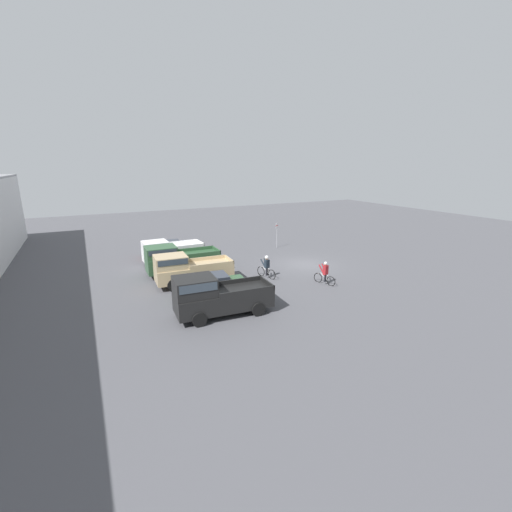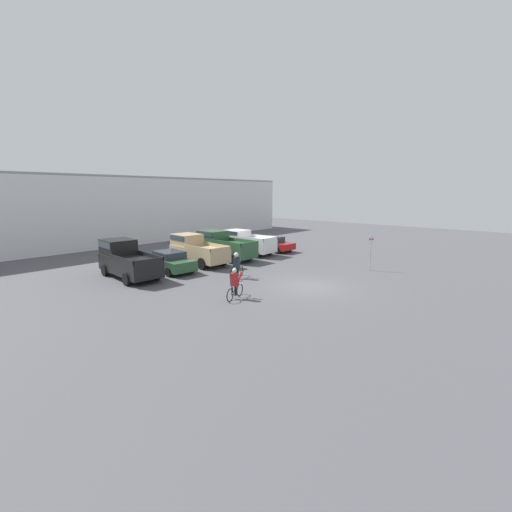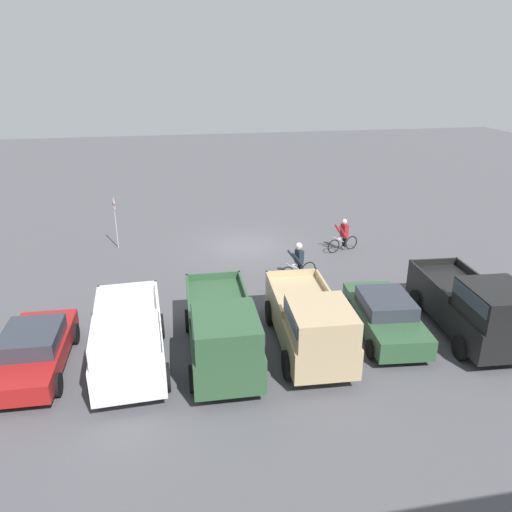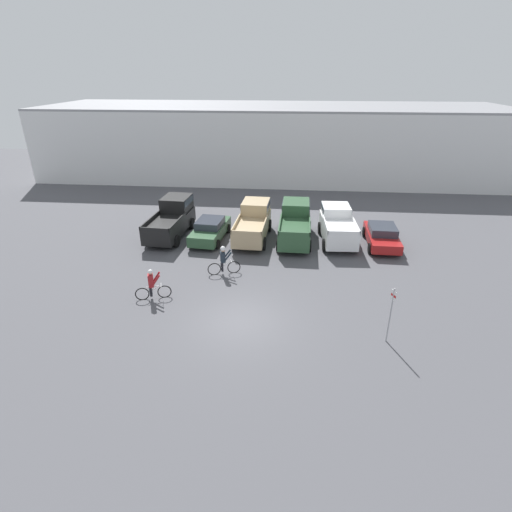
{
  "view_description": "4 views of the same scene",
  "coord_description": "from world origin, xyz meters",
  "px_view_note": "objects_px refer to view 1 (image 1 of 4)",
  "views": [
    {
      "loc": [
        -22.53,
        15.99,
        8.1
      ],
      "look_at": [
        0.29,
        4.43,
        1.2
      ],
      "focal_mm": 24.0,
      "sensor_mm": 36.0,
      "label": 1
    },
    {
      "loc": [
        -16.5,
        -10.67,
        5.46
      ],
      "look_at": [
        0.29,
        4.43,
        1.2
      ],
      "focal_mm": 24.0,
      "sensor_mm": 36.0,
      "label": 2
    },
    {
      "loc": [
        3.8,
        23.19,
        8.79
      ],
      "look_at": [
        0.29,
        4.43,
        1.2
      ],
      "focal_mm": 35.0,
      "sensor_mm": 36.0,
      "label": 3
    },
    {
      "loc": [
        2.09,
        -15.05,
        10.37
      ],
      "look_at": [
        0.29,
        4.43,
        1.2
      ],
      "focal_mm": 28.0,
      "sensor_mm": 36.0,
      "label": 4
    }
  ],
  "objects_px": {
    "pickup_truck_1": "(188,269)",
    "sedan_1": "(169,248)",
    "sedan_0": "(212,286)",
    "pickup_truck_2": "(178,259)",
    "cyclist_0": "(267,266)",
    "pickup_truck_3": "(170,252)",
    "fire_lane_sign": "(277,232)",
    "pickup_truck_0": "(215,295)",
    "cyclist_1": "(325,273)"
  },
  "relations": [
    {
      "from": "pickup_truck_0",
      "to": "cyclist_1",
      "type": "xyz_separation_m",
      "value": [
        1.42,
        -8.59,
        -0.38
      ]
    },
    {
      "from": "pickup_truck_1",
      "to": "cyclist_0",
      "type": "height_order",
      "value": "pickup_truck_1"
    },
    {
      "from": "pickup_truck_0",
      "to": "pickup_truck_2",
      "type": "height_order",
      "value": "pickup_truck_0"
    },
    {
      "from": "pickup_truck_1",
      "to": "cyclist_1",
      "type": "bearing_deg",
      "value": -116.1
    },
    {
      "from": "pickup_truck_1",
      "to": "cyclist_0",
      "type": "relative_size",
      "value": 3.01
    },
    {
      "from": "sedan_1",
      "to": "fire_lane_sign",
      "type": "distance_m",
      "value": 10.5
    },
    {
      "from": "cyclist_0",
      "to": "pickup_truck_2",
      "type": "bearing_deg",
      "value": 54.94
    },
    {
      "from": "pickup_truck_1",
      "to": "sedan_1",
      "type": "bearing_deg",
      "value": -4.44
    },
    {
      "from": "sedan_1",
      "to": "sedan_0",
      "type": "bearing_deg",
      "value": -179.67
    },
    {
      "from": "pickup_truck_0",
      "to": "cyclist_0",
      "type": "bearing_deg",
      "value": -51.55
    },
    {
      "from": "pickup_truck_2",
      "to": "sedan_1",
      "type": "xyz_separation_m",
      "value": [
        5.59,
        -0.64,
        -0.46
      ]
    },
    {
      "from": "pickup_truck_3",
      "to": "sedan_0",
      "type": "bearing_deg",
      "value": -175.59
    },
    {
      "from": "pickup_truck_2",
      "to": "sedan_1",
      "type": "height_order",
      "value": "pickup_truck_2"
    },
    {
      "from": "pickup_truck_2",
      "to": "cyclist_1",
      "type": "xyz_separation_m",
      "value": [
        -6.96,
        -8.51,
        -0.34
      ]
    },
    {
      "from": "cyclist_0",
      "to": "fire_lane_sign",
      "type": "xyz_separation_m",
      "value": [
        7.79,
        -5.41,
        0.65
      ]
    },
    {
      "from": "fire_lane_sign",
      "to": "pickup_truck_3",
      "type": "bearing_deg",
      "value": 95.84
    },
    {
      "from": "sedan_1",
      "to": "cyclist_1",
      "type": "xyz_separation_m",
      "value": [
        -12.55,
        -7.87,
        0.11
      ]
    },
    {
      "from": "sedan_0",
      "to": "pickup_truck_3",
      "type": "bearing_deg",
      "value": 4.41
    },
    {
      "from": "sedan_0",
      "to": "cyclist_0",
      "type": "bearing_deg",
      "value": -70.6
    },
    {
      "from": "pickup_truck_3",
      "to": "sedan_1",
      "type": "xyz_separation_m",
      "value": [
        2.81,
        -0.58,
        -0.4
      ]
    },
    {
      "from": "pickup_truck_2",
      "to": "pickup_truck_3",
      "type": "xyz_separation_m",
      "value": [
        2.78,
        -0.06,
        -0.06
      ]
    },
    {
      "from": "pickup_truck_2",
      "to": "fire_lane_sign",
      "type": "height_order",
      "value": "fire_lane_sign"
    },
    {
      "from": "pickup_truck_0",
      "to": "pickup_truck_3",
      "type": "bearing_deg",
      "value": -0.71
    },
    {
      "from": "pickup_truck_1",
      "to": "sedan_0",
      "type": "bearing_deg",
      "value": -165.77
    },
    {
      "from": "fire_lane_sign",
      "to": "pickup_truck_2",
      "type": "bearing_deg",
      "value": 109.55
    },
    {
      "from": "pickup_truck_1",
      "to": "fire_lane_sign",
      "type": "xyz_separation_m",
      "value": [
        6.68,
        -10.98,
        0.39
      ]
    },
    {
      "from": "sedan_0",
      "to": "pickup_truck_2",
      "type": "bearing_deg",
      "value": 7.13
    },
    {
      "from": "pickup_truck_2",
      "to": "pickup_truck_3",
      "type": "relative_size",
      "value": 1.12
    },
    {
      "from": "pickup_truck_2",
      "to": "cyclist_0",
      "type": "xyz_separation_m",
      "value": [
        -3.9,
        -5.56,
        -0.27
      ]
    },
    {
      "from": "pickup_truck_1",
      "to": "fire_lane_sign",
      "type": "distance_m",
      "value": 12.86
    },
    {
      "from": "sedan_0",
      "to": "pickup_truck_2",
      "type": "xyz_separation_m",
      "value": [
        5.61,
        0.7,
        0.43
      ]
    },
    {
      "from": "sedan_0",
      "to": "fire_lane_sign",
      "type": "relative_size",
      "value": 1.79
    },
    {
      "from": "sedan_0",
      "to": "pickup_truck_1",
      "type": "relative_size",
      "value": 0.85
    },
    {
      "from": "pickup_truck_3",
      "to": "fire_lane_sign",
      "type": "bearing_deg",
      "value": -84.16
    },
    {
      "from": "pickup_truck_0",
      "to": "pickup_truck_2",
      "type": "xyz_separation_m",
      "value": [
        8.38,
        -0.08,
        -0.04
      ]
    },
    {
      "from": "pickup_truck_0",
      "to": "sedan_0",
      "type": "height_order",
      "value": "pickup_truck_0"
    },
    {
      "from": "pickup_truck_3",
      "to": "fire_lane_sign",
      "type": "height_order",
      "value": "fire_lane_sign"
    },
    {
      "from": "sedan_0",
      "to": "pickup_truck_1",
      "type": "distance_m",
      "value": 2.94
    },
    {
      "from": "pickup_truck_3",
      "to": "sedan_1",
      "type": "relative_size",
      "value": 1.1
    },
    {
      "from": "pickup_truck_2",
      "to": "fire_lane_sign",
      "type": "relative_size",
      "value": 2.16
    },
    {
      "from": "pickup_truck_3",
      "to": "sedan_1",
      "type": "distance_m",
      "value": 2.9
    },
    {
      "from": "sedan_0",
      "to": "pickup_truck_2",
      "type": "relative_size",
      "value": 0.83
    },
    {
      "from": "sedan_0",
      "to": "pickup_truck_3",
      "type": "relative_size",
      "value": 0.93
    },
    {
      "from": "cyclist_0",
      "to": "fire_lane_sign",
      "type": "distance_m",
      "value": 9.51
    },
    {
      "from": "pickup_truck_2",
      "to": "sedan_1",
      "type": "relative_size",
      "value": 1.24
    },
    {
      "from": "cyclist_0",
      "to": "fire_lane_sign",
      "type": "height_order",
      "value": "fire_lane_sign"
    },
    {
      "from": "cyclist_1",
      "to": "fire_lane_sign",
      "type": "height_order",
      "value": "fire_lane_sign"
    },
    {
      "from": "sedan_0",
      "to": "cyclist_1",
      "type": "distance_m",
      "value": 7.92
    },
    {
      "from": "sedan_1",
      "to": "cyclist_1",
      "type": "distance_m",
      "value": 14.81
    },
    {
      "from": "pickup_truck_0",
      "to": "cyclist_0",
      "type": "xyz_separation_m",
      "value": [
        4.48,
        -5.64,
        -0.31
      ]
    }
  ]
}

